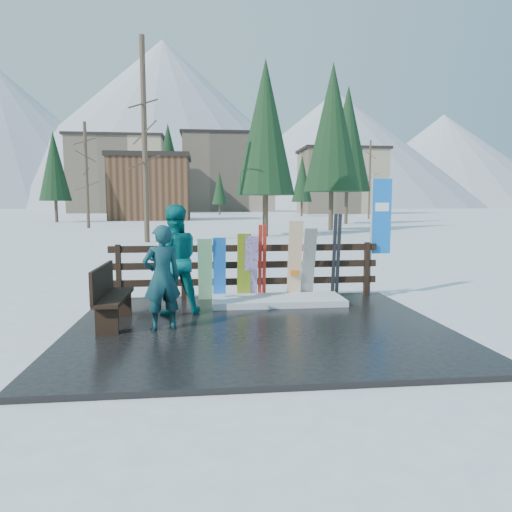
{
  "coord_description": "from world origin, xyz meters",
  "views": [
    {
      "loc": [
        -0.84,
        -7.2,
        2.03
      ],
      "look_at": [
        0.07,
        1.0,
        1.1
      ],
      "focal_mm": 32.0,
      "sensor_mm": 36.0,
      "label": 1
    }
  ],
  "objects": [
    {
      "name": "person_back",
      "position": [
        -1.4,
        0.95,
        1.05
      ],
      "size": [
        1.08,
        0.92,
        1.95
      ],
      "primitive_type": "imported",
      "rotation": [
        0.0,
        0.0,
        3.35
      ],
      "color": "#086E6D",
      "rests_on": "deck"
    },
    {
      "name": "ski_pair_a",
      "position": [
        0.32,
        2.05,
        0.85
      ],
      "size": [
        0.16,
        0.18,
        1.55
      ],
      "color": "#AF2115",
      "rests_on": "deck"
    },
    {
      "name": "snowboard_3",
      "position": [
        0.08,
        1.98,
        0.75
      ],
      "size": [
        0.27,
        0.37,
        1.33
      ],
      "primitive_type": "cube",
      "rotation": [
        0.26,
        0.0,
        0.0
      ],
      "color": "white",
      "rests_on": "deck"
    },
    {
      "name": "ground",
      "position": [
        0.0,
        0.0,
        0.0
      ],
      "size": [
        700.0,
        700.0,
        0.0
      ],
      "primitive_type": "plane",
      "color": "white",
      "rests_on": "ground"
    },
    {
      "name": "fence",
      "position": [
        0.0,
        2.2,
        0.74
      ],
      "size": [
        5.6,
        0.1,
        1.15
      ],
      "color": "black",
      "rests_on": "deck"
    },
    {
      "name": "resort_buildings",
      "position": [
        1.03,
        115.41,
        9.81
      ],
      "size": [
        73.0,
        87.6,
        22.6
      ],
      "color": "tan",
      "rests_on": "ground"
    },
    {
      "name": "snow_patch",
      "position": [
        0.58,
        1.6,
        0.14
      ],
      "size": [
        2.59,
        1.0,
        0.12
      ],
      "primitive_type": "cube",
      "color": "white",
      "rests_on": "deck"
    },
    {
      "name": "snowboard_1",
      "position": [
        -0.85,
        1.98,
        0.72
      ],
      "size": [
        0.29,
        0.36,
        1.29
      ],
      "primitive_type": "cube",
      "rotation": [
        0.25,
        0.0,
        0.0
      ],
      "color": "silver",
      "rests_on": "deck"
    },
    {
      "name": "snowboard_2",
      "position": [
        -0.07,
        1.98,
        0.77
      ],
      "size": [
        0.28,
        0.27,
        1.38
      ],
      "primitive_type": "cube",
      "rotation": [
        0.18,
        0.0,
        0.0
      ],
      "color": "#DCFF18",
      "rests_on": "deck"
    },
    {
      "name": "trees",
      "position": [
        4.14,
        46.41,
        5.93
      ],
      "size": [
        41.92,
        68.64,
        13.61
      ],
      "color": "#382B1E",
      "rests_on": "ground"
    },
    {
      "name": "person_front",
      "position": [
        -1.52,
        -0.06,
        0.9
      ],
      "size": [
        0.7,
        0.58,
        1.64
      ],
      "primitive_type": "imported",
      "rotation": [
        0.0,
        0.0,
        3.51
      ],
      "color": "#17574D",
      "rests_on": "deck"
    },
    {
      "name": "snowboard_5",
      "position": [
        0.99,
        1.98,
        0.89
      ],
      "size": [
        0.29,
        0.27,
        1.63
      ],
      "primitive_type": "cube",
      "rotation": [
        0.15,
        0.0,
        0.0
      ],
      "color": "white",
      "rests_on": "deck"
    },
    {
      "name": "mountains",
      "position": [
        -10.5,
        328.41,
        50.2
      ],
      "size": [
        520.0,
        260.0,
        120.0
      ],
      "color": "white",
      "rests_on": "ground"
    },
    {
      "name": "deck",
      "position": [
        0.0,
        0.0,
        0.04
      ],
      "size": [
        6.0,
        5.0,
        0.08
      ],
      "primitive_type": "cube",
      "color": "black",
      "rests_on": "ground"
    },
    {
      "name": "snowboard_4",
      "position": [
        1.28,
        1.98,
        0.82
      ],
      "size": [
        0.27,
        0.41,
        1.48
      ],
      "primitive_type": "cube",
      "rotation": [
        0.26,
        0.0,
        0.0
      ],
      "color": "black",
      "rests_on": "deck"
    },
    {
      "name": "ski_pair_b",
      "position": [
        1.88,
        2.05,
        0.96
      ],
      "size": [
        0.17,
        0.19,
        1.76
      ],
      "color": "black",
      "rests_on": "deck"
    },
    {
      "name": "snowboard_0",
      "position": [
        -0.57,
        1.98,
        0.73
      ],
      "size": [
        0.26,
        0.29,
        1.3
      ],
      "primitive_type": "cube",
      "rotation": [
        0.2,
        0.0,
        0.0
      ],
      "color": "blue",
      "rests_on": "deck"
    },
    {
      "name": "rental_flag",
      "position": [
        2.87,
        2.25,
        1.69
      ],
      "size": [
        0.45,
        0.04,
        2.6
      ],
      "color": "silver",
      "rests_on": "deck"
    },
    {
      "name": "bench",
      "position": [
        -2.41,
        0.32,
        0.6
      ],
      "size": [
        0.41,
        1.5,
        0.97
      ],
      "color": "black",
      "rests_on": "deck"
    }
  ]
}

